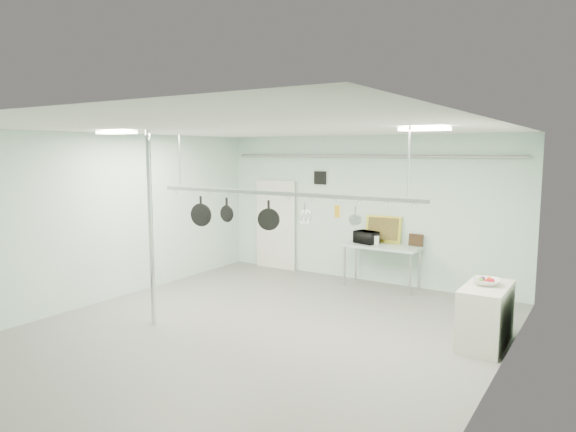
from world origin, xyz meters
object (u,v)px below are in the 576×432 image
Objects in this scene: chrome_pole at (151,229)px; prep_table at (382,249)px; coffee_canister at (376,240)px; skillet_left at (201,211)px; microwave at (366,237)px; skillet_mid at (227,209)px; side_cabinet at (485,315)px; skillet_right at (269,216)px; fruit_bowl at (486,282)px; pot_rack at (278,192)px.

chrome_pole is 2.00× the size of prep_table.
coffee_canister is 3.88m from skillet_left.
skillet_left is at bearing 77.87° from microwave.
skillet_mid is (-1.08, -3.31, 0.85)m from microwave.
side_cabinet is 3.70m from microwave.
fruit_bowl is at bearing -5.20° from skillet_right.
skillet_left and skillet_mid have the same top height.
pot_rack is 0.43m from skillet_right.
pot_rack is (-2.95, -1.10, 1.78)m from side_cabinet.
prep_table is at bearing 54.72° from skillet_right.
pot_rack is 23.98× the size of coffee_canister.
pot_rack is at bearing 3.67° from skillet_mid.
microwave is 3.62m from fruit_bowl.
prep_table is 3.50m from skillet_right.
skillet_left is (-2.02, -3.30, 0.99)m from prep_table.
pot_rack is 12.21× the size of skillet_mid.
coffee_canister is (0.23, -0.03, -0.03)m from microwave.
chrome_pole reaches higher than pot_rack.
fruit_bowl is at bearing -40.53° from prep_table.
skillet_left reaches higher than side_cabinet.
microwave is 2.40× the size of coffee_canister.
skillet_mid is at bearing -164.59° from side_cabinet.
skillet_mid is (-1.04, 0.00, -0.34)m from pot_rack.
skillet_left is at bearing -176.33° from skillet_mid.
skillet_left reaches higher than coffee_canister.
chrome_pole is 4.67m from microwave.
pot_rack is 3.52m from microwave.
coffee_canister is (-2.68, 2.19, 0.56)m from side_cabinet.
skillet_mid is (-3.99, -1.10, 1.44)m from side_cabinet.
fruit_bowl is at bearing 0.87° from skillet_left.
skillet_left reaches higher than microwave.
skillet_right reaches higher than side_cabinet.
coffee_canister is at bearing 140.82° from side_cabinet.
pot_rack reaches higher than skillet_left.
chrome_pole is 15.99× the size of coffee_canister.
skillet_right is at bearing -160.65° from side_cabinet.
pot_rack reaches higher than microwave.
chrome_pole is 5.37m from side_cabinet.
prep_table is at bearing 6.45° from coffee_canister.
fruit_bowl reaches higher than side_cabinet.
side_cabinet is 3.62m from pot_rack.
prep_table is 0.33× the size of pot_rack.
chrome_pole is 8.14× the size of skillet_mid.
microwave is at bearing 75.57° from skillet_mid.
prep_table is 3.33m from fruit_bowl.
side_cabinet is at bearing 0.37° from skillet_left.
pot_rack is at bearing -159.55° from side_cabinet.
chrome_pole reaches higher than prep_table.
microwave is 0.90× the size of skillet_left.
microwave reaches higher than coffee_canister.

